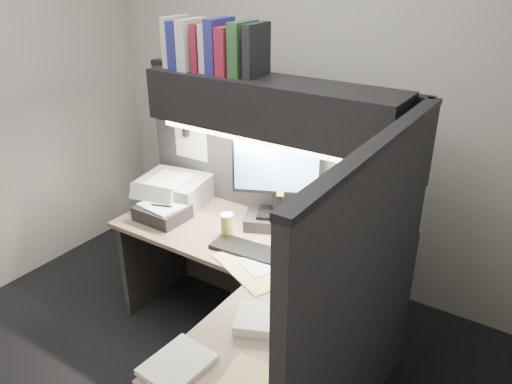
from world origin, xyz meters
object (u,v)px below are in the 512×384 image
coffee_cup (227,226)px  printer (174,190)px  overhead_shelf (269,106)px  keyboard (252,251)px  notebook_stack (163,213)px  monitor (277,192)px  telephone (341,241)px  desk (239,351)px

coffee_cup → printer: size_ratio=0.31×
overhead_shelf → printer: 0.99m
keyboard → notebook_stack: 0.71m
monitor → telephone: bearing=-27.2°
overhead_shelf → notebook_stack: overhead_shelf is taller
overhead_shelf → printer: bearing=-174.8°
telephone → coffee_cup: 0.68m
desk → printer: bearing=146.0°
monitor → notebook_stack: bearing=-178.6°
telephone → notebook_stack: bearing=-156.1°
monitor → telephone: monitor is taller
monitor → coffee_cup: 0.37m
printer → desk: bearing=-44.9°
coffee_cup → telephone: bearing=21.7°
desk → overhead_shelf: size_ratio=1.10×
overhead_shelf → notebook_stack: (-0.61, -0.30, -0.72)m
monitor → keyboard: monitor is taller
monitor → coffee_cup: bearing=-148.9°
coffee_cup → printer: 0.61m
telephone → printer: (-1.21, -0.07, 0.04)m
monitor → printer: 0.79m
telephone → coffee_cup: size_ratio=1.66×
desk → telephone: (0.19, 0.76, 0.33)m
overhead_shelf → desk: bearing=-68.2°
printer → keyboard: bearing=-28.4°
desk → telephone: bearing=75.8°
keyboard → coffee_cup: 0.25m
notebook_stack → printer: bearing=114.4°
monitor → telephone: 0.48m
telephone → coffee_cup: coffee_cup is taller
monitor → desk: bearing=-96.5°
monitor → printer: bearing=162.4°
desk → notebook_stack: 1.08m
telephone → monitor: bearing=-174.1°
coffee_cup → keyboard: bearing=-18.1°
keyboard → telephone: (0.40, 0.33, 0.03)m
monitor → overhead_shelf: bearing=-175.6°
monitor → keyboard: 0.41m
telephone → notebook_stack: 1.15m
overhead_shelf → notebook_stack: size_ratio=5.10×
keyboard → telephone: telephone is taller
telephone → printer: printer is taller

